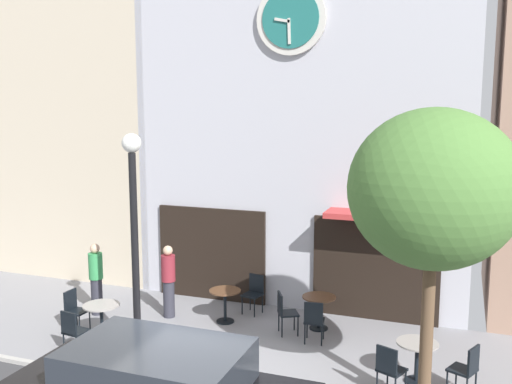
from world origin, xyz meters
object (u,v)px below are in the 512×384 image
cafe_table_rightmost (225,299)px  cafe_chair_facing_wall (254,291)px  cafe_table_near_curb (319,306)px  pedestrian_maroon (168,280)px  cafe_chair_right_end (467,367)px  cafe_chair_outer (74,307)px  pedestrian_green (96,278)px  cafe_chair_under_awning (285,310)px  cafe_table_center_left (417,354)px  street_lamp (135,245)px  cafe_chair_left_end (389,367)px  cafe_chair_corner (314,319)px  cafe_table_leftmost (102,314)px  street_tree (433,190)px  cafe_chair_by_entrance (73,329)px

cafe_table_rightmost → cafe_chair_facing_wall: bearing=62.0°
cafe_table_near_curb → pedestrian_maroon: (-3.39, -0.48, 0.34)m
cafe_chair_right_end → cafe_table_rightmost: bearing=161.5°
cafe_chair_outer → pedestrian_green: size_ratio=0.54×
cafe_chair_under_awning → cafe_table_center_left: bearing=-23.9°
street_lamp → pedestrian_green: size_ratio=2.57×
cafe_table_rightmost → cafe_chair_under_awning: 1.46m
cafe_chair_left_end → cafe_chair_under_awning: (-2.41, 1.94, 0.00)m
cafe_chair_corner → cafe_chair_facing_wall: same height
cafe_table_center_left → street_lamp: bearing=-172.1°
cafe_table_near_curb → cafe_chair_left_end: bearing=-53.9°
street_lamp → cafe_table_center_left: size_ratio=5.87×
street_lamp → cafe_table_leftmost: bearing=159.7°
cafe_table_leftmost → cafe_table_center_left: 6.28m
cafe_chair_facing_wall → pedestrian_maroon: 1.99m
cafe_table_center_left → street_tree: bearing=-78.7°
street_lamp → cafe_table_near_curb: 4.21m
cafe_table_leftmost → cafe_chair_outer: cafe_chair_outer is taller
cafe_chair_by_entrance → cafe_table_center_left: bearing=10.4°
pedestrian_green → street_tree: bearing=-13.7°
cafe_table_leftmost → cafe_table_center_left: (6.27, 0.30, -0.01)m
cafe_chair_under_awning → street_lamp: bearing=-140.4°
cafe_chair_outer → pedestrian_green: bearing=99.3°
street_tree → cafe_table_near_curb: (-2.37, 2.70, -3.01)m
cafe_table_near_curb → cafe_chair_under_awning: 0.81m
cafe_table_leftmost → pedestrian_green: pedestrian_green is taller
cafe_table_leftmost → pedestrian_green: 1.55m
street_lamp → street_tree: 5.52m
cafe_table_rightmost → cafe_chair_outer: size_ratio=0.82×
cafe_chair_right_end → cafe_chair_left_end: bearing=-159.8°
street_lamp → cafe_chair_facing_wall: 3.60m
cafe_chair_outer → pedestrian_green: (-0.17, 1.02, 0.33)m
cafe_table_rightmost → cafe_chair_corner: 2.20m
street_tree → cafe_table_leftmost: (-6.46, 0.63, -3.00)m
cafe_chair_left_end → cafe_chair_right_end: (1.20, 0.44, 0.00)m
street_tree → cafe_chair_facing_wall: bearing=142.0°
street_tree → pedestrian_maroon: street_tree is taller
cafe_chair_by_entrance → cafe_chair_facing_wall: same height
cafe_table_near_curb → pedestrian_green: (-5.04, -0.89, 0.34)m
street_lamp → cafe_table_near_curb: street_lamp is taller
cafe_chair_under_awning → pedestrian_green: bearing=-175.2°
cafe_chair_outer → pedestrian_maroon: (1.49, 1.44, 0.33)m
cafe_table_leftmost → cafe_chair_facing_wall: 3.49m
cafe_table_rightmost → cafe_table_center_left: cafe_table_rightmost is taller
street_lamp → pedestrian_maroon: 2.43m
cafe_chair_by_entrance → pedestrian_maroon: 2.57m
street_tree → cafe_chair_facing_wall: (-4.02, 3.14, -3.01)m
cafe_chair_corner → cafe_chair_under_awning: bearing=159.5°
cafe_chair_left_end → cafe_chair_facing_wall: 4.51m
cafe_table_center_left → cafe_chair_outer: 7.06m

